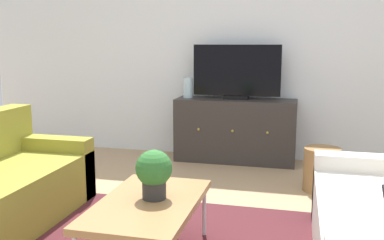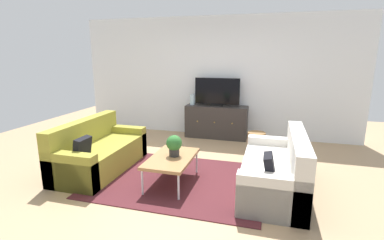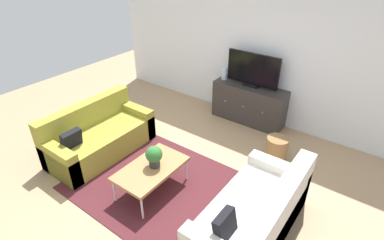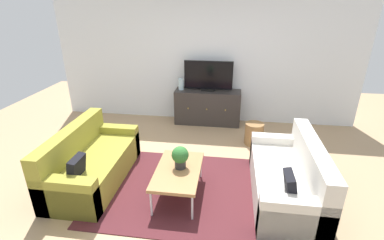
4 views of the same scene
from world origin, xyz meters
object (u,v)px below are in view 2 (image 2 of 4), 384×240
at_px(flat_screen_tv, 217,92).
at_px(wicker_basket, 256,143).
at_px(couch_right_side, 279,172).
at_px(potted_plant, 174,145).
at_px(coffee_table, 172,159).
at_px(glass_vase, 192,100).
at_px(couch_left_side, 97,153).
at_px(tv_console, 216,122).

xyz_separation_m(flat_screen_tv, wicker_basket, (0.94, -0.88, -0.84)).
distance_m(couch_right_side, potted_plant, 1.51).
bearing_deg(coffee_table, glass_vase, 99.03).
xyz_separation_m(couch_left_side, flat_screen_tv, (1.53, 2.39, 0.76)).
height_order(couch_right_side, coffee_table, couch_right_side).
distance_m(potted_plant, wicker_basket, 2.00).
distance_m(tv_console, flat_screen_tv, 0.68).
xyz_separation_m(coffee_table, wicker_basket, (1.11, 1.68, -0.17)).
relative_size(couch_right_side, potted_plant, 5.50).
height_order(couch_right_side, flat_screen_tv, flat_screen_tv).
distance_m(couch_left_side, potted_plant, 1.42).
height_order(tv_console, glass_vase, glass_vase).
relative_size(coffee_table, tv_console, 0.72).
relative_size(couch_right_side, flat_screen_tv, 1.70).
height_order(couch_left_side, wicker_basket, couch_left_side).
xyz_separation_m(couch_left_side, tv_console, (1.53, 2.37, 0.09)).
relative_size(couch_left_side, glass_vase, 7.18).
height_order(coffee_table, flat_screen_tv, flat_screen_tv).
distance_m(couch_right_side, wicker_basket, 1.57).
bearing_deg(couch_left_side, tv_console, 57.20).
xyz_separation_m(potted_plant, flat_screen_tv, (0.15, 2.51, 0.46)).
bearing_deg(flat_screen_tv, coffee_table, -93.76).
xyz_separation_m(couch_right_side, potted_plant, (-1.48, -0.11, 0.30)).
xyz_separation_m(potted_plant, glass_vase, (-0.43, 2.49, 0.27)).
distance_m(couch_right_side, tv_console, 2.72).
bearing_deg(wicker_basket, glass_vase, 150.46).
bearing_deg(potted_plant, wicker_basket, 56.21).
height_order(couch_right_side, glass_vase, glass_vase).
bearing_deg(couch_right_side, coffee_table, -173.65).
height_order(potted_plant, wicker_basket, potted_plant).
distance_m(flat_screen_tv, glass_vase, 0.60).
relative_size(flat_screen_tv, wicker_basket, 2.45).
relative_size(coffee_table, flat_screen_tv, 0.99).
distance_m(tv_console, glass_vase, 0.75).
distance_m(coffee_table, tv_console, 2.55).
bearing_deg(wicker_basket, potted_plant, -123.79).
bearing_deg(flat_screen_tv, tv_console, -90.00).
bearing_deg(tv_console, coffee_table, -93.79).
distance_m(potted_plant, flat_screen_tv, 2.55).
xyz_separation_m(glass_vase, wicker_basket, (1.52, -0.86, -0.65)).
xyz_separation_m(tv_console, glass_vase, (-0.57, 0.00, 0.48)).
height_order(potted_plant, glass_vase, glass_vase).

